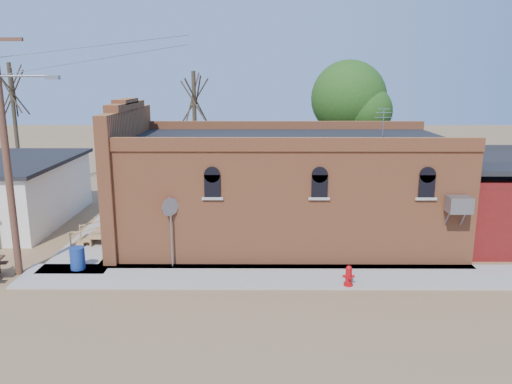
{
  "coord_description": "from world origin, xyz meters",
  "views": [
    {
      "loc": [
        0.72,
        -16.2,
        7.18
      ],
      "look_at": [
        0.62,
        4.41,
        2.4
      ],
      "focal_mm": 35.0,
      "sensor_mm": 36.0,
      "label": 1
    }
  ],
  "objects_px": {
    "stop_sign": "(170,213)",
    "trash_barrel": "(77,258)",
    "brick_bar": "(279,188)",
    "utility_pole": "(7,147)",
    "fire_hydrant": "(349,276)"
  },
  "relations": [
    {
      "from": "stop_sign",
      "to": "trash_barrel",
      "type": "bearing_deg",
      "value": 165.76
    },
    {
      "from": "trash_barrel",
      "to": "brick_bar",
      "type": "bearing_deg",
      "value": 27.28
    },
    {
      "from": "stop_sign",
      "to": "trash_barrel",
      "type": "xyz_separation_m",
      "value": [
        -3.53,
        -0.3,
        -1.68
      ]
    },
    {
      "from": "utility_pole",
      "to": "fire_hydrant",
      "type": "distance_m",
      "value": 12.82
    },
    {
      "from": "stop_sign",
      "to": "trash_barrel",
      "type": "distance_m",
      "value": 3.92
    },
    {
      "from": "fire_hydrant",
      "to": "stop_sign",
      "type": "bearing_deg",
      "value": 158.11
    },
    {
      "from": "brick_bar",
      "to": "utility_pole",
      "type": "height_order",
      "value": "utility_pole"
    },
    {
      "from": "brick_bar",
      "to": "fire_hydrant",
      "type": "distance_m",
      "value": 6.22
    },
    {
      "from": "brick_bar",
      "to": "fire_hydrant",
      "type": "height_order",
      "value": "brick_bar"
    },
    {
      "from": "brick_bar",
      "to": "stop_sign",
      "type": "distance_m",
      "value": 5.61
    },
    {
      "from": "brick_bar",
      "to": "utility_pole",
      "type": "distance_m",
      "value": 10.96
    },
    {
      "from": "fire_hydrant",
      "to": "stop_sign",
      "type": "height_order",
      "value": "stop_sign"
    },
    {
      "from": "brick_bar",
      "to": "stop_sign",
      "type": "bearing_deg",
      "value": -138.79
    },
    {
      "from": "brick_bar",
      "to": "stop_sign",
      "type": "relative_size",
      "value": 6.01
    },
    {
      "from": "fire_hydrant",
      "to": "stop_sign",
      "type": "xyz_separation_m",
      "value": [
        -6.43,
        1.8,
        1.73
      ]
    }
  ]
}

